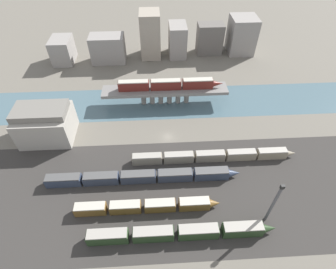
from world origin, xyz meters
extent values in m
plane|color=#666056|center=(0.00, 0.00, 0.00)|extent=(400.00, 400.00, 0.00)
cube|color=#33302D|center=(0.00, -24.00, 0.00)|extent=(280.00, 42.00, 0.01)
cube|color=#47606B|center=(0.00, 20.92, 0.00)|extent=(320.00, 21.91, 0.01)
cube|color=slate|center=(0.00, 20.92, 6.51)|extent=(51.75, 7.93, 1.34)
cylinder|color=gray|center=(-9.13, 20.92, 2.92)|extent=(2.06, 2.06, 5.84)
cylinder|color=gray|center=(-5.48, 20.92, 2.92)|extent=(2.06, 2.06, 5.84)
cylinder|color=gray|center=(-1.83, 20.92, 2.92)|extent=(2.06, 2.06, 5.84)
cylinder|color=gray|center=(1.83, 20.92, 2.92)|extent=(2.06, 2.06, 5.84)
cylinder|color=gray|center=(5.48, 20.92, 2.92)|extent=(2.06, 2.06, 5.84)
cylinder|color=gray|center=(9.13, 20.92, 2.92)|extent=(2.06, 2.06, 5.84)
cube|color=#5B1E19|center=(-12.71, 20.92, 9.05)|extent=(12.41, 2.81, 3.75)
cube|color=#B7B2A3|center=(-12.71, 20.92, 11.13)|extent=(11.91, 2.58, 0.40)
cube|color=#5B1E19|center=(0.36, 20.92, 9.05)|extent=(12.41, 2.81, 3.75)
cube|color=#B7B2A3|center=(0.36, 20.92, 11.13)|extent=(11.91, 2.58, 0.40)
cube|color=#5B1E19|center=(13.43, 20.92, 9.05)|extent=(12.41, 2.81, 3.75)
cube|color=#B7B2A3|center=(13.43, 20.92, 11.13)|extent=(11.91, 2.58, 0.40)
cone|color=#5B1E19|center=(21.81, 20.92, 8.87)|extent=(4.34, 2.52, 2.52)
cube|color=#23381E|center=(-18.02, -37.94, 1.78)|extent=(10.95, 3.11, 3.56)
cube|color=#9E998E|center=(-18.02, -37.94, 3.76)|extent=(10.51, 2.86, 0.40)
cube|color=#23381E|center=(-5.96, -37.94, 1.78)|extent=(10.95, 3.11, 3.56)
cube|color=#9E998E|center=(-5.96, -37.94, 3.76)|extent=(10.51, 2.86, 0.40)
cube|color=#23381E|center=(6.11, -37.94, 1.78)|extent=(10.95, 3.11, 3.56)
cube|color=#9E998E|center=(6.11, -37.94, 3.76)|extent=(10.51, 2.86, 0.40)
cube|color=#23381E|center=(18.17, -37.94, 1.78)|extent=(10.95, 3.11, 3.56)
cube|color=#9E998E|center=(18.17, -37.94, 3.76)|extent=(10.51, 2.86, 0.40)
cone|color=#23381E|center=(25.56, -37.94, 1.60)|extent=(3.83, 2.79, 2.79)
cube|color=brown|center=(-23.92, -29.39, 1.50)|extent=(9.01, 2.98, 3.01)
cube|color=#B7B2A3|center=(-23.92, -29.39, 3.21)|extent=(8.65, 2.74, 0.40)
cube|color=brown|center=(-13.89, -29.39, 1.50)|extent=(9.01, 2.98, 3.01)
cube|color=#B7B2A3|center=(-13.89, -29.39, 3.21)|extent=(8.65, 2.74, 0.40)
cube|color=brown|center=(-3.87, -29.39, 1.50)|extent=(9.01, 2.98, 3.01)
cube|color=#B7B2A3|center=(-3.87, -29.39, 3.21)|extent=(8.65, 2.74, 0.40)
cube|color=brown|center=(6.16, -29.39, 1.50)|extent=(9.01, 2.98, 3.01)
cube|color=#B7B2A3|center=(6.16, -29.39, 3.21)|extent=(8.65, 2.74, 0.40)
cone|color=brown|center=(12.25, -29.39, 1.35)|extent=(3.15, 2.68, 2.68)
cube|color=#2D384C|center=(-33.83, -18.96, 1.60)|extent=(11.06, 3.18, 3.21)
cube|color=#4C4C4C|center=(-33.83, -18.96, 3.41)|extent=(10.62, 2.92, 0.40)
cube|color=#2D384C|center=(-22.13, -18.96, 1.60)|extent=(11.06, 3.18, 3.21)
cube|color=#4C4C4C|center=(-22.13, -18.96, 3.41)|extent=(10.62, 2.92, 0.40)
cube|color=#2D384C|center=(-10.44, -18.96, 1.60)|extent=(11.06, 3.18, 3.21)
cube|color=#4C4C4C|center=(-10.44, -18.96, 3.41)|extent=(10.62, 2.92, 0.40)
cube|color=#2D384C|center=(1.26, -18.96, 1.60)|extent=(11.06, 3.18, 3.21)
cube|color=#4C4C4C|center=(1.26, -18.96, 3.41)|extent=(10.62, 2.92, 0.40)
cube|color=#2D384C|center=(12.96, -18.96, 1.60)|extent=(11.06, 3.18, 3.21)
cube|color=#4C4C4C|center=(12.96, -18.96, 3.41)|extent=(10.62, 2.92, 0.40)
cone|color=#2D384C|center=(20.43, -18.96, 1.44)|extent=(3.87, 2.86, 2.86)
cube|color=gray|center=(-7.63, -11.64, 1.59)|extent=(10.08, 2.71, 3.17)
cube|color=#9E998E|center=(-7.63, -11.64, 3.37)|extent=(9.67, 2.49, 0.40)
cube|color=gray|center=(3.09, -11.64, 1.59)|extent=(10.08, 2.71, 3.17)
cube|color=#9E998E|center=(3.09, -11.64, 3.37)|extent=(9.67, 2.49, 0.40)
cube|color=gray|center=(13.80, -11.64, 1.59)|extent=(10.08, 2.71, 3.17)
cube|color=#9E998E|center=(13.80, -11.64, 3.37)|extent=(9.67, 2.49, 0.40)
cube|color=gray|center=(24.52, -11.64, 1.59)|extent=(10.08, 2.71, 3.17)
cube|color=#9E998E|center=(24.52, -11.64, 3.37)|extent=(9.67, 2.49, 0.40)
cube|color=gray|center=(35.23, -11.64, 1.59)|extent=(10.08, 2.71, 3.17)
cube|color=#9E998E|center=(35.23, -11.64, 3.37)|extent=(9.67, 2.49, 0.40)
cone|color=gray|center=(42.03, -11.64, 1.43)|extent=(3.53, 2.44, 2.44)
cube|color=#9E998E|center=(-44.00, 3.11, 5.47)|extent=(18.53, 14.57, 10.94)
cube|color=slate|center=(-44.00, 3.11, 12.14)|extent=(18.16, 10.20, 2.40)
cylinder|color=#4C4C51|center=(26.09, -34.32, 7.74)|extent=(0.78, 0.78, 15.47)
cube|color=black|center=(26.09, -34.32, 16.07)|extent=(1.00, 0.70, 1.20)
cube|color=gray|center=(-50.56, 59.02, 6.10)|extent=(9.89, 13.72, 12.20)
cube|color=gray|center=(-27.33, 57.84, 6.86)|extent=(17.01, 9.91, 13.72)
cube|color=gray|center=(-5.54, 62.80, 11.40)|extent=(10.08, 12.75, 22.81)
cube|color=gray|center=(8.53, 62.78, 8.14)|extent=(8.83, 13.75, 16.29)
cube|color=#605B56|center=(25.86, 64.28, 7.82)|extent=(13.38, 8.69, 15.65)
cube|color=gray|center=(42.87, 64.53, 9.28)|extent=(13.31, 13.64, 18.56)
camera|label=1|loc=(-3.72, -68.67, 70.09)|focal=28.00mm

